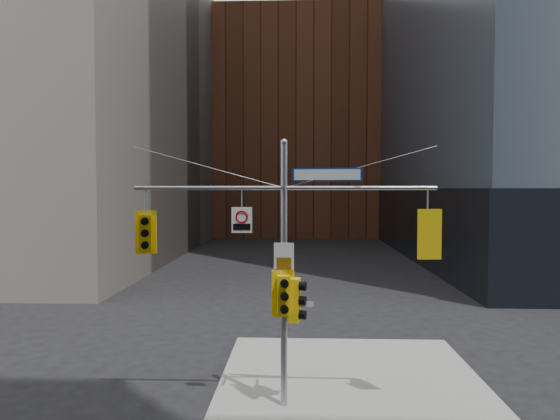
# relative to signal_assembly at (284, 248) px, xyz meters

# --- Properties ---
(sidewalk_corner) EXTENTS (8.00, 8.00, 0.15)m
(sidewalk_corner) POSITION_rel_signal_assembly_xyz_m (2.00, 2.01, -4.34)
(sidewalk_corner) COLOR gray
(sidewalk_corner) RESTS_ON ground
(brick_midrise) EXTENTS (26.00, 20.00, 28.00)m
(brick_midrise) POSITION_rel_signal_assembly_xyz_m (0.00, 56.01, 9.58)
(brick_midrise) COLOR brown
(brick_midrise) RESTS_ON ground
(signal_assembly) EXTENTS (8.00, 0.80, 7.30)m
(signal_assembly) POSITION_rel_signal_assembly_xyz_m (0.00, 0.00, 0.00)
(signal_assembly) COLOR #95999E
(signal_assembly) RESTS_ON ground
(traffic_light_west_arm) EXTENTS (0.56, 0.50, 1.18)m
(traffic_light_west_arm) POSITION_rel_signal_assembly_xyz_m (-3.73, 0.01, 0.38)
(traffic_light_west_arm) COLOR yellow
(traffic_light_west_arm) RESTS_ON ground
(traffic_light_east_arm) EXTENTS (0.63, 0.51, 1.31)m
(traffic_light_east_arm) POSITION_rel_signal_assembly_xyz_m (3.77, 0.00, 0.38)
(traffic_light_east_arm) COLOR yellow
(traffic_light_east_arm) RESTS_ON ground
(traffic_light_pole_side) EXTENTS (0.50, 0.43, 1.16)m
(traffic_light_pole_side) POSITION_rel_signal_assembly_xyz_m (0.33, -0.00, -1.41)
(traffic_light_pole_side) COLOR yellow
(traffic_light_pole_side) RESTS_ON ground
(traffic_light_pole_front) EXTENTS (0.60, 0.51, 1.25)m
(traffic_light_pole_front) POSITION_rel_signal_assembly_xyz_m (-0.00, -0.27, -1.21)
(traffic_light_pole_front) COLOR yellow
(traffic_light_pole_front) RESTS_ON ground
(street_sign_blade) EXTENTS (1.85, 0.22, 0.36)m
(street_sign_blade) POSITION_rel_signal_assembly_xyz_m (1.13, 0.00, 1.93)
(street_sign_blade) COLOR navy
(street_sign_blade) RESTS_ON ground
(regulatory_sign_arm) EXTENTS (0.55, 0.08, 0.69)m
(regulatory_sign_arm) POSITION_rel_signal_assembly_xyz_m (-1.12, -0.02, 0.75)
(regulatory_sign_arm) COLOR silver
(regulatory_sign_arm) RESTS_ON ground
(regulatory_sign_pole) EXTENTS (0.53, 0.09, 0.70)m
(regulatory_sign_pole) POSITION_rel_signal_assembly_xyz_m (0.00, -0.11, -0.23)
(regulatory_sign_pole) COLOR silver
(regulatory_sign_pole) RESTS_ON ground
(street_blade_ew) EXTENTS (0.68, 0.03, 0.14)m
(street_blade_ew) POSITION_rel_signal_assembly_xyz_m (0.45, 0.01, -1.52)
(street_blade_ew) COLOR silver
(street_blade_ew) RESTS_ON ground
(street_blade_ns) EXTENTS (0.06, 0.82, 0.16)m
(street_blade_ns) POSITION_rel_signal_assembly_xyz_m (0.00, 0.46, -1.61)
(street_blade_ns) COLOR #145926
(street_blade_ns) RESTS_ON ground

